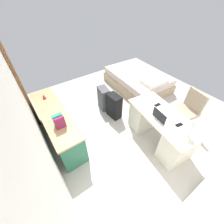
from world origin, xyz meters
TOP-DOWN VIEW (x-y plane):
  - ground_plane at (0.00, 0.00)m, footprint 5.14×5.14m
  - wall_back at (0.00, 2.07)m, footprint 4.03×0.10m
  - door_wooden at (1.46, 1.99)m, footprint 0.88×0.05m
  - desk at (-0.87, 0.02)m, footprint 1.51×0.84m
  - office_chair at (-0.92, -0.77)m, footprint 0.54×0.54m
  - credenza at (0.41, 1.69)m, footprint 1.80×0.48m
  - bed at (0.94, -1.08)m, footprint 1.97×1.49m
  - suitcase_black at (0.27, 0.34)m, footprint 0.37×0.24m
  - suitcase_spare_grey at (0.69, 0.37)m, footprint 0.39×0.28m
  - laptop at (-0.89, 0.14)m, footprint 0.34×0.26m
  - computer_mouse at (-0.64, 0.06)m, footprint 0.07×0.11m
  - cell_phone_near_laptop at (-1.18, -0.01)m, footprint 0.09×0.15m
  - cell_phone_by_mouse at (-0.59, -0.12)m, footprint 0.08×0.14m
  - desk_lamp at (-1.38, 0.09)m, footprint 0.16×0.11m
  - book_row at (0.01, 1.69)m, footprint 0.15×0.17m
  - figurine_small at (0.95, 1.69)m, footprint 0.08×0.08m

SIDE VIEW (x-z plane):
  - ground_plane at x=0.00m, z-range 0.00..0.00m
  - bed at x=0.94m, z-range -0.05..0.53m
  - suitcase_spare_grey at x=0.69m, z-range 0.00..0.62m
  - suitcase_black at x=0.27m, z-range 0.00..0.64m
  - credenza at x=0.41m, z-range 0.00..0.73m
  - desk at x=-0.87m, z-range 0.02..0.74m
  - office_chair at x=-0.92m, z-range -0.05..0.89m
  - cell_phone_near_laptop at x=-1.18m, z-range 0.73..0.74m
  - cell_phone_by_mouse at x=-0.59m, z-range 0.73..0.74m
  - computer_mouse at x=-0.64m, z-range 0.73..0.76m
  - laptop at x=-0.89m, z-range 0.67..0.88m
  - figurine_small at x=0.95m, z-range 0.73..0.84m
  - book_row at x=0.01m, z-range 0.72..0.96m
  - desk_lamp at x=-1.38m, z-range 0.81..1.16m
  - door_wooden at x=1.46m, z-range 0.00..2.04m
  - wall_back at x=0.00m, z-range 0.00..2.71m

